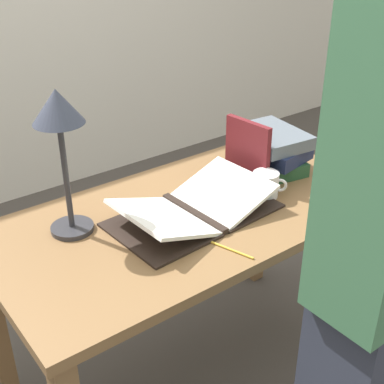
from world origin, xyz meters
TOP-DOWN VIEW (x-y plane):
  - ground_plane at (0.00, 0.00)m, footprint 12.00×12.00m
  - reading_desk at (0.00, 0.00)m, footprint 1.34×0.70m
  - open_book at (-0.01, -0.03)m, footprint 0.57×0.34m
  - book_stack_tall at (0.43, 0.08)m, footprint 0.24×0.29m
  - book_standing_upright at (0.29, 0.05)m, footprint 0.04×0.20m
  - reading_lamp at (-0.37, 0.13)m, footprint 0.15×0.15m
  - coffee_mug at (0.27, -0.07)m, footprint 0.10×0.10m
  - pencil at (-0.05, -0.26)m, footprint 0.05×0.15m
  - person_reader at (0.02, -0.71)m, footprint 0.36×0.22m

SIDE VIEW (x-z plane):
  - ground_plane at x=0.00m, z-range 0.00..0.00m
  - reading_desk at x=0.00m, z-range 0.27..1.01m
  - pencil at x=-0.05m, z-range 0.74..0.75m
  - open_book at x=-0.01m, z-range 0.72..0.82m
  - coffee_mug at x=0.27m, z-range 0.74..0.83m
  - book_stack_tall at x=0.43m, z-range 0.75..0.90m
  - book_standing_upright at x=0.29m, z-range 0.74..0.98m
  - person_reader at x=0.02m, z-range 0.00..1.76m
  - reading_lamp at x=-0.37m, z-range 0.87..1.33m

